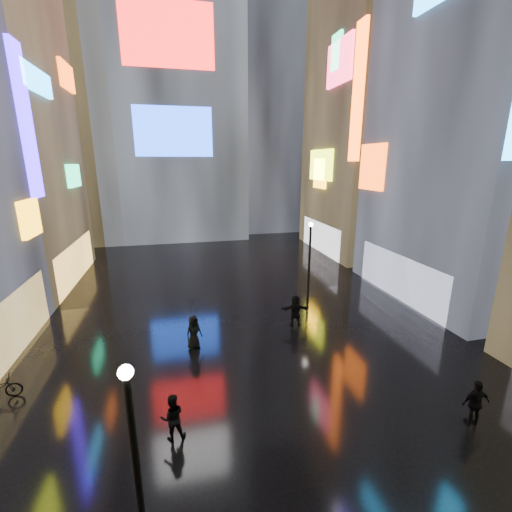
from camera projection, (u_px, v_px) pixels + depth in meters
name	position (u px, v px, depth m)	size (l,w,h in m)	color
ground	(230.00, 296.00, 23.70)	(140.00, 140.00, 0.00)	black
building_right_mid	(497.00, 57.00, 20.44)	(10.28, 13.70, 30.00)	black
building_right_far	(375.00, 108.00, 32.89)	(10.28, 12.00, 28.00)	black
tower_main	(169.00, 55.00, 39.95)	(16.00, 14.20, 42.00)	black
tower_flank_right	(263.00, 99.00, 45.57)	(12.00, 12.00, 34.00)	black
tower_flank_left	(71.00, 124.00, 37.80)	(10.00, 10.00, 26.00)	black
lamp_near	(136.00, 460.00, 7.12)	(0.30, 0.30, 5.20)	black
lamp_far	(310.00, 256.00, 22.61)	(0.30, 0.30, 5.20)	black
pedestrian_1	(172.00, 417.00, 11.28)	(0.80, 0.62, 1.64)	black
pedestrian_3	(476.00, 403.00, 11.90)	(1.01, 0.42, 1.72)	black
pedestrian_4	(194.00, 332.00, 16.81)	(0.84, 0.55, 1.72)	black
pedestrian_5	(295.00, 310.00, 19.22)	(1.64, 0.52, 1.77)	black
umbrella_2	(192.00, 308.00, 16.46)	(0.99, 1.01, 0.91)	black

